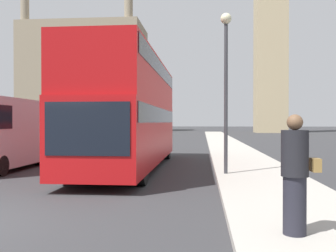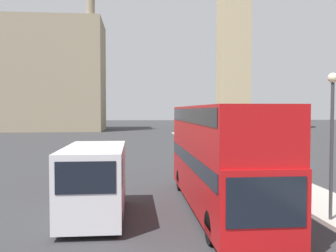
% 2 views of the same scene
% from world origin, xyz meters
% --- Properties ---
extents(sidewalk_strip, '(2.82, 120.00, 0.15)m').
position_xyz_m(sidewalk_strip, '(6.41, 0.00, 0.07)').
color(sidewalk_strip, '#ADA89E').
rests_on(sidewalk_strip, ground_plane).
extents(building_block_distant, '(24.65, 13.72, 26.87)m').
position_xyz_m(building_block_distant, '(-20.22, 71.16, 11.06)').
color(building_block_distant, gray).
rests_on(building_block_distant, ground_plane).
extents(red_double_decker_bus, '(2.49, 11.14, 4.25)m').
position_xyz_m(red_double_decker_bus, '(1.72, 8.24, 2.37)').
color(red_double_decker_bus, '#B71114').
rests_on(red_double_decker_bus, ground_plane).
extents(white_van, '(2.21, 5.20, 2.71)m').
position_xyz_m(white_van, '(-3.20, 7.35, 1.45)').
color(white_van, silver).
rests_on(white_van, ground_plane).
extents(pedestrian, '(0.56, 0.40, 1.80)m').
position_xyz_m(pedestrian, '(5.95, -0.59, 1.05)').
color(pedestrian, '#23232D').
rests_on(pedestrian, sidewalk_strip).
extents(street_lamp, '(0.36, 0.36, 5.26)m').
position_xyz_m(street_lamp, '(5.33, 6.05, 3.64)').
color(street_lamp, '#38383D').
rests_on(street_lamp, sidewalk_strip).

